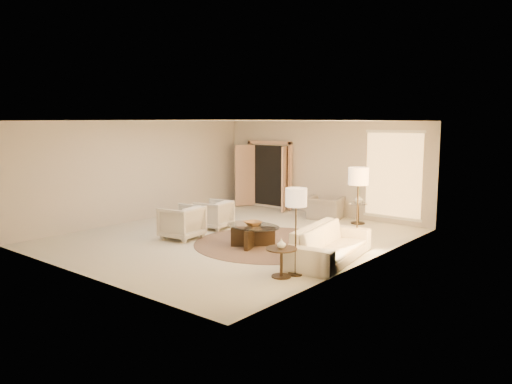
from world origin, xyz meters
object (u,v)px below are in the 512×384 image
Objects in this scene: sofa at (330,244)px; end_vase at (281,244)px; armchair_right at (182,221)px; accent_chair at (325,204)px; end_table at (281,257)px; floor_lamp_near at (358,180)px; bowl at (253,223)px; armchair_left at (214,213)px; side_table at (358,211)px; side_vase at (359,199)px; coffee_table at (253,233)px; floor_lamp_far at (296,201)px.

end_vase is at bearing 165.82° from sofa.
accent_chair is (1.34, 4.29, -0.01)m from armchair_right.
end_vase is at bearing -90.00° from end_table.
floor_lamp_near reaches higher than armchair_right.
accent_chair is 5.67m from end_vase.
armchair_left is at bearing 157.80° from bowl.
armchair_right reaches higher than side_table.
accent_chair is 4.33× the size of side_vase.
armchair_right is 0.49× the size of floor_lamp_near.
sofa is 6.41× the size of bowl.
side_vase is (-1.21, 5.19, 0.07)m from end_vase.
armchair_left reaches higher than bowl.
sofa is 1.49m from end_table.
armchair_right is at bearing 166.03° from end_table.
armchair_left is 4.43m from end_vase.
sofa is 3.78m from armchair_right.
accent_chair is at bearing 113.68° from end_table.
coffee_table is at bearing 83.34° from sofa.
armchair_right is at bearing -164.77° from coffee_table.
floor_lamp_near is (0.12, 2.61, 1.17)m from end_table.
armchair_right is at bearing 170.42° from floor_lamp_far.
sofa is 14.66× the size of end_vase.
bowl is 2.29m from end_vase.
accent_chair is at bearing 180.00° from side_vase.
floor_lamp_far reaches higher than sofa.
armchair_left reaches higher than side_vase.
floor_lamp_near is at bearing 87.30° from end_vase.
floor_lamp_far is at bearing 73.18° from armchair_right.
end_vase is 0.73× the size of side_vase.
bowl is 3.85m from side_vase.
armchair_left is 4.43m from end_table.
side_table is at bearing 105.11° from floor_lamp_far.
bowl is at bearing 84.08° from accent_chair.
floor_lamp_near is at bearing 107.31° from armchair_right.
side_table reaches higher than bowl.
side_vase is at bearing 117.22° from floor_lamp_near.
armchair_left is 3.98m from side_vase.
accent_chair is 1.07m from side_table.
sofa is 1.52× the size of coffee_table.
side_table is 0.34m from side_vase.
bowl is (1.80, 0.49, 0.09)m from armchair_right.
coffee_table is at bearing -99.07° from side_table.
end_table is at bearing -92.70° from floor_lamp_near.
bowl is (0.46, -3.80, 0.10)m from accent_chair.
coffee_table is 0.23m from bowl.
floor_lamp_near is 2.35m from floor_lamp_far.
side_vase is at bearing 90.00° from side_table.
side_vase reaches higher than coffee_table.
floor_lamp_far reaches higher than side_table.
side_vase is at bearing 80.93° from bowl.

